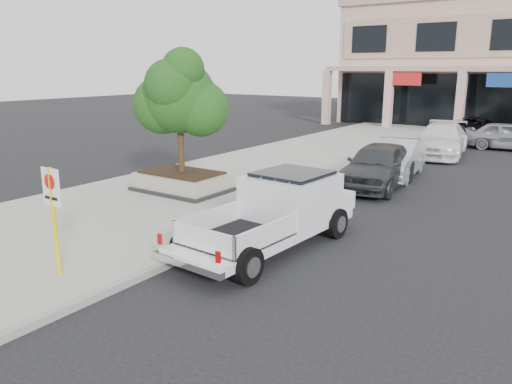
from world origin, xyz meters
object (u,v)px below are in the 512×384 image
Objects in this scene: curb_car_c at (441,140)px; curb_car_a at (378,165)px; planter at (182,181)px; planter_tree at (185,97)px; pickup_truck at (268,214)px; curb_car_d at (471,129)px; curb_car_b at (395,159)px; no_parking_sign at (53,207)px; lot_car_a at (509,136)px.

curb_car_a is at bearing -98.00° from curb_car_c.
curb_car_c is (5.28, 13.44, 0.34)m from planter.
curb_car_c is at bearing 84.94° from curb_car_a.
pickup_truck is (5.36, -3.00, -2.52)m from planter_tree.
curb_car_d is (5.28, 20.35, 0.21)m from planter.
curb_car_a is (5.11, 4.85, -2.58)m from planter_tree.
curb_car_b is 0.84× the size of curb_car_c.
planter_tree is 0.81× the size of curb_car_d.
curb_car_d is at bearing 85.26° from no_parking_sign.
curb_car_b is (5.04, 6.92, -2.64)m from planter_tree.
planter_tree is 6.64m from pickup_truck.
curb_car_c reaches higher than curb_car_b.
no_parking_sign is 14.24m from curb_car_b.
no_parking_sign reaches higher than curb_car_c.
lot_car_a is (2.61, 12.37, -0.07)m from curb_car_a.
curb_car_a reaches higher than curb_car_b.
pickup_truck reaches higher than curb_car_b.
planter is at bearing -131.03° from planter_tree.
curb_car_a is 12.64m from lot_car_a.
planter is 0.80× the size of planter_tree.
curb_car_c is 6.91m from curb_car_d.
no_parking_sign is 12.21m from curb_car_a.
no_parking_sign is at bearing -104.06° from curb_car_c.
pickup_truck reaches higher than curb_car_a.
curb_car_c reaches higher than lot_car_a.
curb_car_b is 0.95× the size of curb_car_d.
planter_tree reaches higher than no_parking_sign.
lot_car_a is at bearing 49.25° from curb_car_c.
planter is at bearing 153.12° from lot_car_a.
planter_tree is 8.96m from curb_car_b.
pickup_truck is at bearing -29.24° from planter_tree.
planter is at bearing 156.05° from pickup_truck.
planter_tree reaches higher than pickup_truck.
curb_car_a is at bearing 79.46° from no_parking_sign.
curb_car_d is at bearing 82.72° from curb_car_b.
planter_tree is 7.89m from no_parking_sign.
curb_car_a is (2.23, 11.98, -0.79)m from no_parking_sign.
curb_car_a is at bearing -95.06° from curb_car_b.
curb_car_b is at bearing 95.29° from pickup_truck.
curb_car_a reaches higher than curb_car_c.
lot_car_a is at bearing -48.44° from curb_car_d.
curb_car_d is (0.10, 13.28, -0.08)m from curb_car_b.
planter_tree is 0.81× the size of curb_car_a.
no_parking_sign is 24.85m from lot_car_a.
planter is 0.64× the size of curb_car_d.
planter_tree is 0.89× the size of lot_car_a.
no_parking_sign is 0.51× the size of lot_car_a.
no_parking_sign reaches higher than planter.
curb_car_b is (2.16, 14.05, -0.86)m from no_parking_sign.
planter is 7.26m from curb_car_a.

